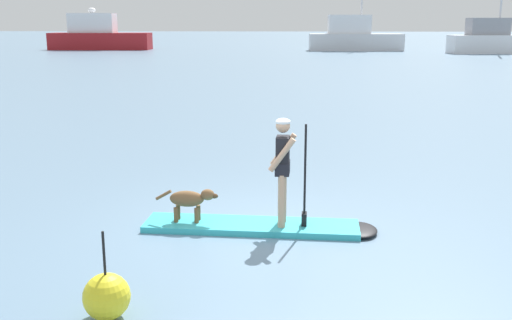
{
  "coord_description": "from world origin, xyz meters",
  "views": [
    {
      "loc": [
        0.76,
        -8.87,
        3.23
      ],
      "look_at": [
        0.0,
        1.0,
        0.9
      ],
      "focal_mm": 41.27,
      "sensor_mm": 36.0,
      "label": 1
    }
  ],
  "objects_px": {
    "moored_boat_outer": "(99,36)",
    "moored_boat_starboard": "(354,37)",
    "paddleboard": "(266,226)",
    "marker_buoy": "(107,296)",
    "person_paddler": "(284,164)",
    "moored_boat_center": "(492,40)",
    "dog": "(190,200)"
  },
  "relations": [
    {
      "from": "paddleboard",
      "to": "moored_boat_outer",
      "type": "height_order",
      "value": "moored_boat_outer"
    },
    {
      "from": "person_paddler",
      "to": "dog",
      "type": "xyz_separation_m",
      "value": [
        -1.49,
        0.04,
        -0.63
      ]
    },
    {
      "from": "moored_boat_starboard",
      "to": "marker_buoy",
      "type": "xyz_separation_m",
      "value": [
        -8.05,
        -63.56,
        -1.25
      ]
    },
    {
      "from": "moored_boat_outer",
      "to": "moored_boat_starboard",
      "type": "height_order",
      "value": "moored_boat_starboard"
    },
    {
      "from": "moored_boat_starboard",
      "to": "marker_buoy",
      "type": "relative_size",
      "value": 10.38
    },
    {
      "from": "dog",
      "to": "marker_buoy",
      "type": "distance_m",
      "value": 3.08
    },
    {
      "from": "person_paddler",
      "to": "marker_buoy",
      "type": "height_order",
      "value": "person_paddler"
    },
    {
      "from": "person_paddler",
      "to": "moored_boat_center",
      "type": "distance_m",
      "value": 59.04
    },
    {
      "from": "person_paddler",
      "to": "moored_boat_starboard",
      "type": "relative_size",
      "value": 0.16
    },
    {
      "from": "paddleboard",
      "to": "marker_buoy",
      "type": "height_order",
      "value": "marker_buoy"
    },
    {
      "from": "moored_boat_center",
      "to": "moored_boat_outer",
      "type": "bearing_deg",
      "value": 172.85
    },
    {
      "from": "moored_boat_outer",
      "to": "moored_boat_center",
      "type": "bearing_deg",
      "value": -7.15
    },
    {
      "from": "paddleboard",
      "to": "moored_boat_center",
      "type": "bearing_deg",
      "value": 69.87
    },
    {
      "from": "paddleboard",
      "to": "dog",
      "type": "xyz_separation_m",
      "value": [
        -1.22,
        0.03,
        0.41
      ]
    },
    {
      "from": "paddleboard",
      "to": "moored_boat_outer",
      "type": "relative_size",
      "value": 0.31
    },
    {
      "from": "dog",
      "to": "moored_boat_outer",
      "type": "distance_m",
      "value": 65.02
    },
    {
      "from": "dog",
      "to": "moored_boat_starboard",
      "type": "relative_size",
      "value": 0.1
    },
    {
      "from": "moored_boat_outer",
      "to": "marker_buoy",
      "type": "height_order",
      "value": "moored_boat_outer"
    },
    {
      "from": "dog",
      "to": "moored_boat_center",
      "type": "distance_m",
      "value": 59.54
    },
    {
      "from": "person_paddler",
      "to": "moored_boat_outer",
      "type": "xyz_separation_m",
      "value": [
        -23.95,
        61.05,
        0.5
      ]
    },
    {
      "from": "paddleboard",
      "to": "person_paddler",
      "type": "xyz_separation_m",
      "value": [
        0.28,
        -0.01,
        1.04
      ]
    },
    {
      "from": "moored_boat_outer",
      "to": "moored_boat_starboard",
      "type": "relative_size",
      "value": 1.12
    },
    {
      "from": "dog",
      "to": "moored_boat_starboard",
      "type": "distance_m",
      "value": 61.0
    },
    {
      "from": "person_paddler",
      "to": "moored_boat_center",
      "type": "bearing_deg",
      "value": 70.13
    },
    {
      "from": "marker_buoy",
      "to": "moored_boat_starboard",
      "type": "bearing_deg",
      "value": 82.78
    },
    {
      "from": "paddleboard",
      "to": "dog",
      "type": "bearing_deg",
      "value": 178.41
    },
    {
      "from": "person_paddler",
      "to": "marker_buoy",
      "type": "distance_m",
      "value": 3.63
    },
    {
      "from": "dog",
      "to": "moored_boat_starboard",
      "type": "xyz_separation_m",
      "value": [
        7.68,
        60.51,
        1.06
      ]
    },
    {
      "from": "moored_boat_center",
      "to": "marker_buoy",
      "type": "height_order",
      "value": "moored_boat_center"
    },
    {
      "from": "paddleboard",
      "to": "moored_boat_center",
      "type": "height_order",
      "value": "moored_boat_center"
    },
    {
      "from": "moored_boat_starboard",
      "to": "moored_boat_center",
      "type": "height_order",
      "value": "moored_boat_center"
    },
    {
      "from": "moored_boat_starboard",
      "to": "moored_boat_center",
      "type": "relative_size",
      "value": 0.85
    }
  ]
}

